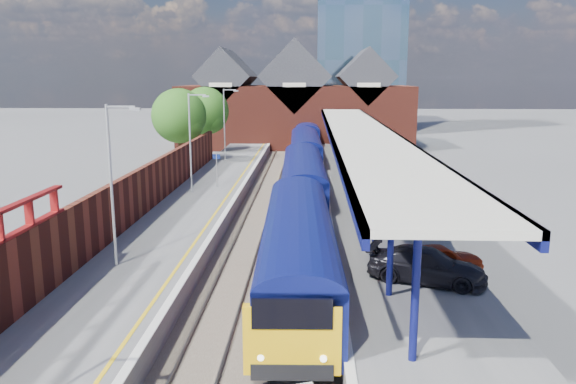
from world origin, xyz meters
name	(u,v)px	position (x,y,z in m)	size (l,w,h in m)	color
ground	(287,185)	(0.00, 30.00, 0.00)	(240.00, 240.00, 0.00)	#5B5B5E
ballast_bed	(281,213)	(0.00, 20.00, 0.03)	(6.00, 76.00, 0.06)	#473D33
rails	(281,211)	(0.00, 20.00, 0.12)	(4.51, 76.00, 0.14)	slate
left_platform	(201,205)	(-5.50, 20.00, 0.50)	(5.00, 76.00, 1.00)	#565659
right_platform	(369,207)	(6.00, 20.00, 0.50)	(6.00, 76.00, 1.00)	#565659
coping_left	(235,198)	(-3.15, 20.00, 1.02)	(0.30, 76.00, 0.05)	silver
coping_right	(327,199)	(3.15, 20.00, 1.02)	(0.30, 76.00, 0.05)	silver
yellow_line	(226,198)	(-3.75, 20.00, 1.01)	(0.14, 76.00, 0.01)	yellow
train	(304,160)	(1.49, 30.43, 2.12)	(3.21, 65.96, 3.45)	#0B114F
canopy	(361,134)	(5.48, 21.95, 5.25)	(4.50, 52.00, 4.48)	#0E1151
lamp_post_b	(114,176)	(-6.36, 6.00, 4.99)	(1.48, 0.18, 7.00)	#A5A8AA
lamp_post_c	(192,137)	(-6.36, 22.00, 4.99)	(1.48, 0.18, 7.00)	#A5A8AA
lamp_post_d	(226,120)	(-6.36, 38.00, 4.99)	(1.48, 0.18, 7.00)	#A5A8AA
platform_sign	(217,165)	(-5.00, 24.00, 2.69)	(0.55, 0.08, 2.50)	#A5A8AA
brick_wall	(132,197)	(-8.10, 13.54, 2.45)	(0.35, 50.00, 3.86)	#572017
station_building	(296,105)	(0.00, 58.00, 5.45)	(30.00, 12.12, 13.78)	#572017
glass_tower	(360,9)	(10.00, 80.00, 20.20)	(14.20, 14.20, 40.30)	#48677B
tree_near	(180,117)	(-10.35, 35.91, 5.35)	(5.20, 5.20, 8.10)	#382314
tree_far	(206,112)	(-9.35, 43.91, 5.35)	(5.20, 5.20, 8.10)	#382314
parked_car_red	(438,259)	(7.39, 5.52, 1.64)	(1.50, 3.74, 1.27)	#96250C
parked_car_silver	(415,203)	(8.35, 16.12, 1.63)	(1.33, 3.82, 1.26)	silver
parked_car_dark	(427,265)	(6.70, 4.48, 1.68)	(1.91, 4.71, 1.37)	black
parked_car_blue	(403,217)	(7.05, 12.63, 1.66)	(2.21, 4.78, 1.33)	navy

